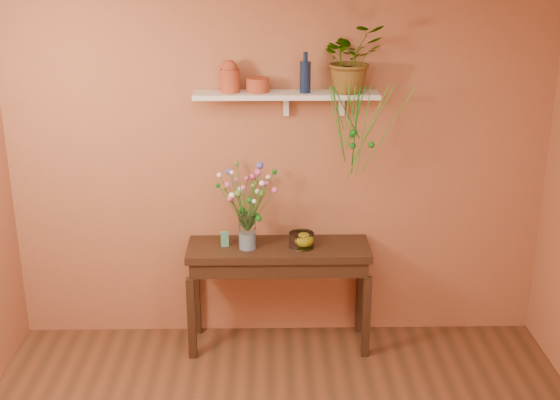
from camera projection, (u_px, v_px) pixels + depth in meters
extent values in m
cube|color=#A35A42|center=(279.00, 167.00, 5.38)|extent=(4.00, 0.04, 2.70)
cube|color=#322114|center=(279.00, 250.00, 5.35)|extent=(1.34, 0.43, 0.06)
cube|color=#322114|center=(279.00, 260.00, 5.38)|extent=(1.29, 0.40, 0.12)
cube|color=#322114|center=(192.00, 319.00, 5.31)|extent=(0.06, 0.06, 0.64)
cube|color=#322114|center=(366.00, 317.00, 5.34)|extent=(0.06, 0.06, 0.64)
cube|color=#322114|center=(196.00, 295.00, 5.67)|extent=(0.06, 0.06, 0.64)
cube|color=#322114|center=(360.00, 294.00, 5.69)|extent=(0.06, 0.06, 0.64)
cube|color=white|center=(286.00, 95.00, 5.07)|extent=(1.30, 0.24, 0.04)
cube|color=white|center=(286.00, 105.00, 5.19)|extent=(0.04, 0.05, 0.15)
cube|color=white|center=(342.00, 105.00, 5.20)|extent=(0.04, 0.05, 0.15)
cylinder|color=#9D3C25|center=(230.00, 81.00, 5.04)|extent=(0.15, 0.15, 0.16)
sphere|color=#9D3C25|center=(229.00, 68.00, 5.01)|extent=(0.11, 0.11, 0.11)
cylinder|color=#9D3C25|center=(258.00, 85.00, 5.06)|extent=(0.18, 0.18, 0.10)
cylinder|color=#0F1C39|center=(305.00, 77.00, 5.02)|extent=(0.10, 0.10, 0.22)
cylinder|color=#0F1C39|center=(305.00, 57.00, 4.98)|extent=(0.04, 0.04, 0.07)
imported|color=#126716|center=(351.00, 58.00, 4.99)|extent=(0.53, 0.49, 0.47)
cylinder|color=#126716|center=(355.00, 135.00, 4.95)|extent=(0.03, 0.37, 0.67)
cylinder|color=#388E23|center=(388.00, 129.00, 5.03)|extent=(0.33, 0.11, 0.63)
cylinder|color=#388E23|center=(352.00, 118.00, 5.00)|extent=(0.04, 0.07, 0.47)
cylinder|color=#126716|center=(347.00, 113.00, 4.99)|extent=(0.21, 0.13, 0.41)
cylinder|color=#388E23|center=(352.00, 107.00, 4.97)|extent=(0.09, 0.10, 0.32)
cylinder|color=#388E23|center=(337.00, 109.00, 4.95)|extent=(0.12, 0.14, 0.33)
cylinder|color=#126716|center=(339.00, 125.00, 5.00)|extent=(0.12, 0.09, 0.57)
cylinder|color=#388E23|center=(347.00, 116.00, 4.95)|extent=(0.02, 0.07, 0.42)
cylinder|color=#388E23|center=(367.00, 134.00, 5.01)|extent=(0.25, 0.13, 0.69)
cylinder|color=#126716|center=(356.00, 127.00, 4.98)|extent=(0.03, 0.16, 0.59)
cylinder|color=#388E23|center=(363.00, 133.00, 5.01)|extent=(0.08, 0.10, 0.67)
cylinder|color=#388E23|center=(336.00, 122.00, 4.95)|extent=(0.12, 0.14, 0.50)
cylinder|color=#126716|center=(358.00, 113.00, 4.96)|extent=(0.08, 0.06, 0.39)
cylinder|color=#388E23|center=(374.00, 124.00, 5.02)|extent=(0.26, 0.09, 0.55)
sphere|color=#126716|center=(353.00, 146.00, 5.05)|extent=(0.05, 0.05, 0.05)
sphere|color=#126716|center=(371.00, 145.00, 5.02)|extent=(0.05, 0.05, 0.05)
sphere|color=#126716|center=(352.00, 134.00, 5.04)|extent=(0.05, 0.05, 0.05)
sphere|color=#126716|center=(354.00, 132.00, 4.99)|extent=(0.05, 0.05, 0.05)
cylinder|color=white|center=(247.00, 231.00, 5.26)|extent=(0.13, 0.13, 0.26)
cylinder|color=silver|center=(247.00, 240.00, 5.28)|extent=(0.12, 0.12, 0.13)
cylinder|color=#386B28|center=(248.00, 216.00, 5.13)|extent=(0.03, 0.16, 0.29)
sphere|color=#126716|center=(250.00, 200.00, 5.01)|extent=(0.04, 0.04, 0.04)
cylinder|color=#386B28|center=(251.00, 216.00, 5.13)|extent=(0.06, 0.17, 0.28)
sphere|color=white|center=(254.00, 201.00, 5.01)|extent=(0.03, 0.03, 0.03)
cylinder|color=#386B28|center=(250.00, 208.00, 5.16)|extent=(0.06, 0.08, 0.36)
sphere|color=olive|center=(253.00, 186.00, 5.07)|extent=(0.03, 0.03, 0.03)
cylinder|color=#386B28|center=(254.00, 207.00, 5.14)|extent=(0.12, 0.12, 0.39)
sphere|color=white|center=(262.00, 183.00, 5.02)|extent=(0.04, 0.04, 0.04)
cylinder|color=#386B28|center=(261.00, 210.00, 5.13)|extent=(0.20, 0.15, 0.36)
sphere|color=#D34C8E|center=(275.00, 190.00, 5.01)|extent=(0.04, 0.04, 0.04)
cylinder|color=#386B28|center=(257.00, 207.00, 5.16)|extent=(0.15, 0.08, 0.38)
sphere|color=#D34C8E|center=(267.00, 184.00, 5.06)|extent=(0.04, 0.04, 0.04)
cylinder|color=#386B28|center=(254.00, 212.00, 5.19)|extent=(0.11, 0.04, 0.29)
sphere|color=olive|center=(261.00, 194.00, 5.12)|extent=(0.05, 0.05, 0.05)
cylinder|color=#386B28|center=(252.00, 211.00, 5.21)|extent=(0.09, 0.01, 0.29)
sphere|color=white|center=(258.00, 192.00, 5.16)|extent=(0.04, 0.04, 0.04)
cylinder|color=#386B28|center=(253.00, 202.00, 5.18)|extent=(0.09, 0.01, 0.44)
sphere|color=#D34C8E|center=(258.00, 172.00, 5.11)|extent=(0.05, 0.05, 0.05)
cylinder|color=#386B28|center=(253.00, 198.00, 5.21)|extent=(0.10, 0.07, 0.47)
sphere|color=#4C4FCA|center=(260.00, 165.00, 5.16)|extent=(0.05, 0.05, 0.05)
cylinder|color=#386B28|center=(261.00, 201.00, 5.22)|extent=(0.21, 0.08, 0.42)
sphere|color=#126716|center=(275.00, 172.00, 5.19)|extent=(0.04, 0.04, 0.04)
cylinder|color=#386B28|center=(258.00, 203.00, 5.29)|extent=(0.15, 0.21, 0.35)
sphere|color=white|center=(268.00, 177.00, 5.33)|extent=(0.03, 0.03, 0.03)
cylinder|color=#386B28|center=(252.00, 206.00, 5.29)|extent=(0.06, 0.20, 0.31)
sphere|color=olive|center=(256.00, 182.00, 5.33)|extent=(0.04, 0.04, 0.04)
cylinder|color=#386B28|center=(252.00, 203.00, 5.27)|extent=(0.07, 0.17, 0.36)
sphere|color=white|center=(256.00, 176.00, 5.29)|extent=(0.03, 0.03, 0.03)
cylinder|color=#386B28|center=(250.00, 203.00, 5.26)|extent=(0.05, 0.15, 0.36)
sphere|color=#D34C8E|center=(253.00, 177.00, 5.27)|extent=(0.05, 0.05, 0.05)
cylinder|color=#386B28|center=(247.00, 204.00, 5.27)|extent=(0.01, 0.17, 0.34)
sphere|color=#D34C8E|center=(246.00, 178.00, 5.30)|extent=(0.04, 0.04, 0.04)
cylinder|color=#386B28|center=(242.00, 197.00, 5.27)|extent=(0.08, 0.20, 0.45)
sphere|color=olive|center=(236.00, 164.00, 5.28)|extent=(0.04, 0.04, 0.04)
cylinder|color=#386B28|center=(243.00, 210.00, 5.29)|extent=(0.06, 0.17, 0.25)
sphere|color=white|center=(239.00, 190.00, 5.33)|extent=(0.05, 0.05, 0.05)
cylinder|color=#386B28|center=(241.00, 205.00, 5.22)|extent=(0.09, 0.06, 0.36)
sphere|color=#D34C8E|center=(236.00, 180.00, 5.19)|extent=(0.04, 0.04, 0.04)
cylinder|color=#386B28|center=(238.00, 201.00, 5.24)|extent=(0.13, 0.12, 0.41)
sphere|color=#4C4FCA|center=(229.00, 172.00, 5.22)|extent=(0.04, 0.04, 0.04)
cylinder|color=#386B28|center=(233.00, 208.00, 5.22)|extent=(0.21, 0.06, 0.33)
sphere|color=#126716|center=(218.00, 186.00, 5.20)|extent=(0.03, 0.03, 0.03)
cylinder|color=#386B28|center=(240.00, 202.00, 5.18)|extent=(0.11, 0.01, 0.44)
sphere|color=white|center=(232.00, 173.00, 5.11)|extent=(0.03, 0.03, 0.03)
cylinder|color=#386B28|center=(236.00, 209.00, 5.20)|extent=(0.16, 0.01, 0.33)
sphere|color=olive|center=(224.00, 188.00, 5.14)|extent=(0.04, 0.04, 0.04)
cylinder|color=#386B28|center=(233.00, 203.00, 5.15)|extent=(0.19, 0.06, 0.44)
sphere|color=white|center=(219.00, 175.00, 5.06)|extent=(0.03, 0.03, 0.03)
cylinder|color=#386B28|center=(239.00, 215.00, 5.19)|extent=(0.12, 0.06, 0.26)
sphere|color=#D34C8E|center=(230.00, 199.00, 5.12)|extent=(0.04, 0.04, 0.04)
cylinder|color=#386B28|center=(238.00, 208.00, 5.14)|extent=(0.13, 0.12, 0.39)
sphere|color=#D34C8E|center=(227.00, 185.00, 5.02)|extent=(0.04, 0.04, 0.04)
cylinder|color=#386B28|center=(242.00, 212.00, 5.15)|extent=(0.07, 0.12, 0.32)
sphere|color=olive|center=(237.00, 194.00, 5.04)|extent=(0.05, 0.05, 0.05)
cylinder|color=#386B28|center=(240.00, 213.00, 5.13)|extent=(0.10, 0.16, 0.32)
sphere|color=white|center=(232.00, 195.00, 5.01)|extent=(0.04, 0.04, 0.04)
cylinder|color=#386B28|center=(245.00, 209.00, 5.13)|extent=(0.02, 0.15, 0.37)
sphere|color=#D34C8E|center=(243.00, 188.00, 5.00)|extent=(0.04, 0.04, 0.04)
sphere|color=#126716|center=(259.00, 218.00, 5.15)|extent=(0.04, 0.04, 0.04)
sphere|color=#126716|center=(257.00, 216.00, 5.23)|extent=(0.04, 0.04, 0.04)
sphere|color=#126716|center=(243.00, 210.00, 5.24)|extent=(0.04, 0.04, 0.04)
sphere|color=#126716|center=(252.00, 215.00, 5.32)|extent=(0.04, 0.04, 0.04)
sphere|color=#126716|center=(241.00, 212.00, 5.27)|extent=(0.04, 0.04, 0.04)
sphere|color=#126716|center=(252.00, 213.00, 5.25)|extent=(0.04, 0.04, 0.04)
cylinder|color=white|center=(302.00, 240.00, 5.30)|extent=(0.18, 0.18, 0.11)
cylinder|color=white|center=(301.00, 246.00, 5.32)|extent=(0.18, 0.18, 0.01)
sphere|color=yellow|center=(304.00, 240.00, 5.32)|extent=(0.09, 0.09, 0.09)
cube|color=teal|center=(225.00, 239.00, 5.32)|extent=(0.06, 0.05, 0.11)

